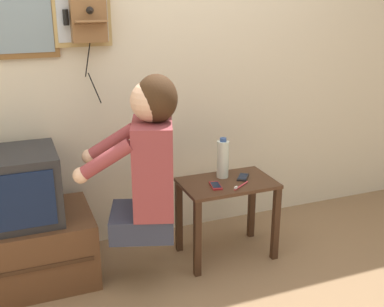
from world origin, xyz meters
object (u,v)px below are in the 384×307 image
(television, at_px, (16,187))
(wall_phone_antique, at_px, (88,14))
(person, at_px, (148,158))
(framed_picture, at_px, (20,17))
(water_bottle, at_px, (223,159))
(cell_phone_held, at_px, (216,186))
(cell_phone_spare, at_px, (243,177))
(toothbrush, at_px, (240,186))

(television, height_order, wall_phone_antique, wall_phone_antique)
(person, xyz_separation_m, framed_picture, (-0.57, 0.58, 0.74))
(television, height_order, water_bottle, television)
(framed_picture, distance_m, cell_phone_held, 1.52)
(framed_picture, distance_m, water_bottle, 1.48)
(cell_phone_held, bearing_deg, cell_phone_spare, 26.50)
(framed_picture, bearing_deg, television, -113.88)
(cell_phone_spare, bearing_deg, toothbrush, -86.14)
(television, bearing_deg, wall_phone_antique, 27.32)
(cell_phone_held, bearing_deg, wall_phone_antique, 153.66)
(wall_phone_antique, distance_m, cell_phone_spare, 1.39)
(cell_phone_held, bearing_deg, television, 179.99)
(framed_picture, bearing_deg, person, -45.43)
(television, height_order, cell_phone_held, television)
(cell_phone_spare, xyz_separation_m, toothbrush, (-0.09, -0.13, 0.00))
(framed_picture, bearing_deg, water_bottle, -18.79)
(water_bottle, bearing_deg, toothbrush, -80.91)
(cell_phone_spare, height_order, water_bottle, water_bottle)
(cell_phone_held, bearing_deg, person, -161.57)
(person, distance_m, wall_phone_antique, 0.95)
(cell_phone_spare, xyz_separation_m, water_bottle, (-0.12, 0.07, 0.12))
(television, bearing_deg, toothbrush, -11.71)
(wall_phone_antique, relative_size, framed_picture, 1.57)
(person, xyz_separation_m, cell_phone_spare, (0.67, 0.13, -0.26))
(television, bearing_deg, cell_phone_spare, -5.72)
(person, relative_size, cell_phone_held, 7.02)
(water_bottle, relative_size, toothbrush, 1.91)
(cell_phone_held, bearing_deg, toothbrush, -14.76)
(cell_phone_held, xyz_separation_m, toothbrush, (0.14, -0.06, 0.00))
(person, relative_size, wall_phone_antique, 1.25)
(television, height_order, framed_picture, framed_picture)
(toothbrush, bearing_deg, wall_phone_antique, 21.66)
(television, distance_m, wall_phone_antique, 1.09)
(television, distance_m, toothbrush, 1.32)
(water_bottle, bearing_deg, cell_phone_spare, -29.56)
(cell_phone_held, distance_m, toothbrush, 0.15)
(person, bearing_deg, framed_picture, 62.54)
(television, xyz_separation_m, toothbrush, (1.29, -0.27, -0.09))
(cell_phone_held, relative_size, toothbrush, 0.96)
(person, bearing_deg, water_bottle, -52.30)
(cell_phone_held, bearing_deg, framed_picture, 163.18)
(television, xyz_separation_m, cell_phone_spare, (1.38, -0.14, -0.09))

